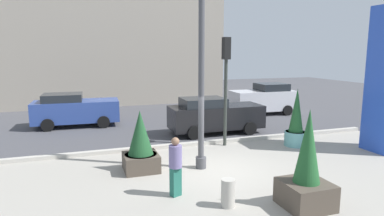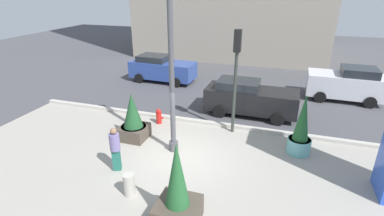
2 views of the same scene
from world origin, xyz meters
name	(u,v)px [view 1 (image 1 of 2)]	position (x,y,z in m)	size (l,w,h in m)	color
ground_plane	(183,141)	(0.00, 4.00, 0.00)	(60.00, 60.00, 0.00)	#47474C
plaza_pavement	(245,194)	(0.00, -2.00, 0.00)	(18.00, 10.00, 0.02)	#9E998E
curb_strip	(189,144)	(0.00, 3.12, 0.08)	(18.00, 0.24, 0.16)	#B7B2A8
lamp_post	(201,66)	(-0.45, 0.39, 3.51)	(0.44, 0.44, 7.19)	#4C4C51
potted_plant_mid_plaza	(141,145)	(-2.45, 0.81, 0.88)	(1.13, 1.13, 2.06)	#4C4238
potted_plant_near_left	(307,172)	(1.08, -3.23, 0.95)	(1.17, 1.17, 2.58)	#4C4238
potted_plant_near_right	(296,123)	(4.32, 1.73, 1.00)	(0.91, 0.91, 2.47)	#6BB2B2
fire_hydrant	(144,146)	(-2.02, 2.50, 0.37)	(0.36, 0.26, 0.75)	red
concrete_bollard	(228,193)	(-0.80, -2.57, 0.38)	(0.36, 0.36, 0.75)	#B2ADA3
traffic_light_far_side	(226,74)	(1.50, 2.74, 3.07)	(0.28, 0.42, 4.55)	#333833
car_passing_lane	(214,115)	(1.92, 4.94, 0.89)	(4.58, 2.00, 1.77)	black
car_curb_east	(75,110)	(-4.57, 8.79, 0.90)	(4.48, 2.17, 1.77)	#2D4793
car_intersection	(264,99)	(6.90, 8.73, 0.97)	(4.10, 2.16, 1.95)	silver
pedestrian_crossing	(175,164)	(-1.89, -1.50, 0.93)	(0.47, 0.47, 1.68)	#236656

